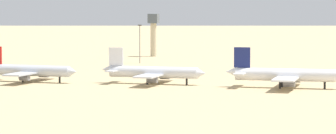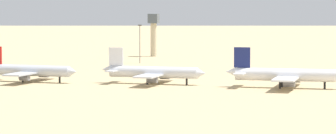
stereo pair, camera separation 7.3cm
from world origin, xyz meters
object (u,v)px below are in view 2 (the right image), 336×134
at_px(parked_jet_navy_4, 285,75).
at_px(control_tower, 154,31).
at_px(light_pole_west, 140,41).
at_px(parked_jet_red_2, 28,71).
at_px(parked_jet_white_3, 152,72).

relative_size(parked_jet_navy_4, control_tower, 1.88).
xyz_separation_m(parked_jet_navy_4, control_tower, (-85.74, 154.36, 9.04)).
distance_m(parked_jet_navy_4, light_pole_west, 131.43).
distance_m(parked_jet_red_2, parked_jet_navy_4, 95.78).
relative_size(parked_jet_white_3, parked_jet_navy_4, 0.94).
bearing_deg(parked_jet_red_2, control_tower, 92.78).
height_order(parked_jet_navy_4, control_tower, control_tower).
bearing_deg(parked_jet_red_2, parked_jet_white_3, 9.59).
distance_m(parked_jet_navy_4, control_tower, 176.80).
bearing_deg(parked_jet_red_2, parked_jet_navy_4, 5.64).
bearing_deg(control_tower, light_pole_west, -83.41).
bearing_deg(control_tower, parked_jet_white_3, -76.14).
xyz_separation_m(parked_jet_red_2, parked_jet_white_3, (47.14, 2.52, 0.04)).
height_order(parked_jet_red_2, parked_jet_white_3, parked_jet_white_3).
bearing_deg(control_tower, parked_jet_navy_4, -60.95).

